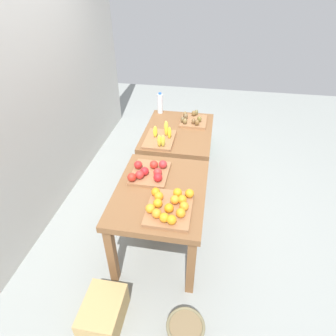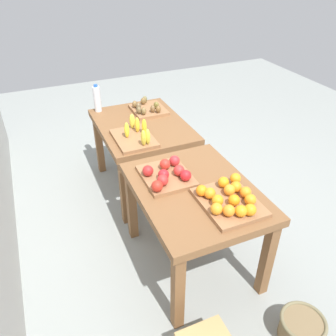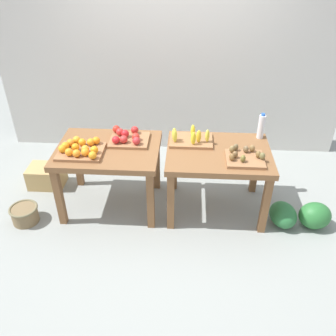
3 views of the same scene
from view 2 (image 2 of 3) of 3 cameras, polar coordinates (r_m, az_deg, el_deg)
ground_plane at (r=3.27m, az=-0.52°, el=-8.17°), size 8.00×8.00×0.00m
display_table_left at (r=2.48m, az=4.45°, el=-5.35°), size 1.04×0.80×0.72m
display_table_right at (r=3.35m, az=-4.31°, el=5.75°), size 1.04×0.80×0.72m
orange_bin at (r=2.28m, az=10.12°, el=-5.08°), size 0.44×0.38×0.11m
apple_bin at (r=2.48m, az=-0.23°, el=-1.07°), size 0.41×0.36×0.11m
banana_crate at (r=3.00m, az=-5.46°, el=5.33°), size 0.44×0.32×0.17m
kiwi_bin at (r=3.53m, az=-3.39°, el=9.78°), size 0.37×0.32×0.10m
water_bottle at (r=3.57m, az=-11.65°, el=11.15°), size 0.07×0.07×0.28m
watermelon_pile at (r=4.36m, az=-4.94°, el=5.46°), size 0.67×0.39×0.28m
wicker_basket at (r=2.58m, az=21.16°, el=-23.45°), size 0.29×0.29×0.18m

